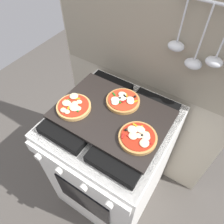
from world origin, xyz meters
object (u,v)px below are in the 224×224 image
(stove, at_px, (112,160))
(pizza_right, at_px, (138,137))
(pizza_center, at_px, (123,100))
(baking_tray, at_px, (112,114))
(pizza_left, at_px, (73,106))

(stove, relative_size, pizza_right, 5.34)
(pizza_right, xyz_separation_m, pizza_center, (-0.17, 0.15, -0.00))
(baking_tray, height_order, pizza_right, pizza_right)
(stove, bearing_deg, baking_tray, 90.00)
(baking_tray, bearing_deg, pizza_left, -157.34)
(pizza_center, bearing_deg, stove, -93.55)
(pizza_left, xyz_separation_m, pizza_center, (0.18, 0.16, -0.00))
(baking_tray, distance_m, pizza_left, 0.19)
(pizza_left, relative_size, pizza_right, 1.00)
(stove, xyz_separation_m, baking_tray, (0.00, 0.00, 0.46))
(pizza_left, relative_size, pizza_center, 1.00)
(pizza_left, height_order, pizza_right, pizza_right)
(stove, distance_m, pizza_left, 0.52)
(stove, height_order, baking_tray, baking_tray)
(pizza_left, bearing_deg, pizza_right, 1.97)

